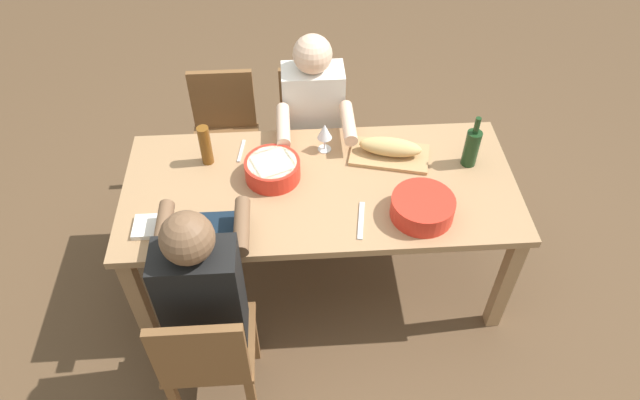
{
  "coord_description": "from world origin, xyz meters",
  "views": [
    {
      "loc": [
        0.13,
        2.03,
        2.74
      ],
      "look_at": [
        0.0,
        0.0,
        0.63
      ],
      "focal_mm": 32.43,
      "sensor_mm": 36.0,
      "label": 1
    }
  ],
  "objects_px": {
    "chair_far_right": "(208,355)",
    "cutting_board": "(389,155)",
    "bread_loaf": "(390,147)",
    "diner_far_right": "(204,291)",
    "dining_table": "(320,196)",
    "serving_bowl_pasta": "(272,168)",
    "beer_bottle": "(205,145)",
    "chair_near_right": "(225,132)",
    "wine_bottle": "(472,147)",
    "wine_glass": "(325,132)",
    "diner_near_center": "(314,119)",
    "chair_near_center": "(312,129)",
    "serving_bowl_fruit": "(423,206)",
    "napkin_stack": "(149,227)"
  },
  "relations": [
    {
      "from": "dining_table",
      "to": "chair_far_right",
      "type": "bearing_deg",
      "value": 54.65
    },
    {
      "from": "serving_bowl_pasta",
      "to": "napkin_stack",
      "type": "distance_m",
      "value": 0.65
    },
    {
      "from": "dining_table",
      "to": "serving_bowl_fruit",
      "type": "height_order",
      "value": "serving_bowl_fruit"
    },
    {
      "from": "dining_table",
      "to": "chair_near_center",
      "type": "xyz_separation_m",
      "value": [
        0.0,
        -0.75,
        -0.17
      ]
    },
    {
      "from": "diner_near_center",
      "to": "beer_bottle",
      "type": "relative_size",
      "value": 5.45
    },
    {
      "from": "dining_table",
      "to": "chair_near_center",
      "type": "bearing_deg",
      "value": -90.0
    },
    {
      "from": "cutting_board",
      "to": "wine_bottle",
      "type": "distance_m",
      "value": 0.41
    },
    {
      "from": "dining_table",
      "to": "serving_bowl_fruit",
      "type": "bearing_deg",
      "value": 153.05
    },
    {
      "from": "chair_near_right",
      "to": "serving_bowl_pasta",
      "type": "relative_size",
      "value": 3.09
    },
    {
      "from": "chair_near_right",
      "to": "napkin_stack",
      "type": "bearing_deg",
      "value": 74.98
    },
    {
      "from": "chair_near_right",
      "to": "wine_bottle",
      "type": "height_order",
      "value": "wine_bottle"
    },
    {
      "from": "napkin_stack",
      "to": "chair_far_right",
      "type": "bearing_deg",
      "value": 117.2
    },
    {
      "from": "napkin_stack",
      "to": "cutting_board",
      "type": "bearing_deg",
      "value": -160.27
    },
    {
      "from": "serving_bowl_fruit",
      "to": "wine_glass",
      "type": "relative_size",
      "value": 1.78
    },
    {
      "from": "chair_far_right",
      "to": "cutting_board",
      "type": "relative_size",
      "value": 2.12
    },
    {
      "from": "dining_table",
      "to": "diner_far_right",
      "type": "xyz_separation_m",
      "value": [
        0.53,
        0.57,
        0.04
      ]
    },
    {
      "from": "cutting_board",
      "to": "wine_glass",
      "type": "bearing_deg",
      "value": -12.95
    },
    {
      "from": "chair_near_right",
      "to": "wine_bottle",
      "type": "xyz_separation_m",
      "value": [
        -1.3,
        0.65,
        0.37
      ]
    },
    {
      "from": "chair_near_center",
      "to": "chair_far_right",
      "type": "bearing_deg",
      "value": 70.47
    },
    {
      "from": "chair_near_center",
      "to": "beer_bottle",
      "type": "distance_m",
      "value": 0.87
    },
    {
      "from": "dining_table",
      "to": "serving_bowl_pasta",
      "type": "relative_size",
      "value": 7.07
    },
    {
      "from": "chair_far_right",
      "to": "wine_bottle",
      "type": "relative_size",
      "value": 2.93
    },
    {
      "from": "chair_near_center",
      "to": "chair_near_right",
      "type": "xyz_separation_m",
      "value": [
        0.53,
        0.0,
        0.0
      ]
    },
    {
      "from": "serving_bowl_pasta",
      "to": "bread_loaf",
      "type": "xyz_separation_m",
      "value": [
        -0.6,
        -0.12,
        0.01
      ]
    },
    {
      "from": "chair_near_right",
      "to": "diner_far_right",
      "type": "bearing_deg",
      "value": 90.0
    },
    {
      "from": "cutting_board",
      "to": "beer_bottle",
      "type": "relative_size",
      "value": 1.82
    },
    {
      "from": "chair_near_center",
      "to": "napkin_stack",
      "type": "xyz_separation_m",
      "value": [
        0.8,
        0.99,
        0.27
      ]
    },
    {
      "from": "diner_far_right",
      "to": "beer_bottle",
      "type": "bearing_deg",
      "value": -88.01
    },
    {
      "from": "serving_bowl_pasta",
      "to": "wine_bottle",
      "type": "distance_m",
      "value": 1.0
    },
    {
      "from": "diner_near_center",
      "to": "chair_far_right",
      "type": "xyz_separation_m",
      "value": [
        0.53,
        1.32,
        -0.21
      ]
    },
    {
      "from": "chair_near_center",
      "to": "beer_bottle",
      "type": "xyz_separation_m",
      "value": [
        0.56,
        0.55,
        0.37
      ]
    },
    {
      "from": "chair_far_right",
      "to": "cutting_board",
      "type": "bearing_deg",
      "value": -134.03
    },
    {
      "from": "serving_bowl_fruit",
      "to": "wine_bottle",
      "type": "bearing_deg",
      "value": -131.81
    },
    {
      "from": "serving_bowl_pasta",
      "to": "bread_loaf",
      "type": "distance_m",
      "value": 0.61
    },
    {
      "from": "serving_bowl_fruit",
      "to": "diner_far_right",
      "type": "bearing_deg",
      "value": 18.66
    },
    {
      "from": "diner_far_right",
      "to": "serving_bowl_fruit",
      "type": "distance_m",
      "value": 1.05
    },
    {
      "from": "diner_far_right",
      "to": "bread_loaf",
      "type": "bearing_deg",
      "value": -140.25
    },
    {
      "from": "diner_near_center",
      "to": "wine_bottle",
      "type": "distance_m",
      "value": 0.91
    },
    {
      "from": "serving_bowl_pasta",
      "to": "napkin_stack",
      "type": "bearing_deg",
      "value": 28.15
    },
    {
      "from": "wine_glass",
      "to": "bread_loaf",
      "type": "bearing_deg",
      "value": 167.05
    },
    {
      "from": "cutting_board",
      "to": "beer_bottle",
      "type": "xyz_separation_m",
      "value": [
        0.93,
        -0.02,
        0.1
      ]
    },
    {
      "from": "chair_far_right",
      "to": "chair_near_right",
      "type": "relative_size",
      "value": 1.0
    },
    {
      "from": "chair_near_right",
      "to": "chair_far_right",
      "type": "bearing_deg",
      "value": 90.0
    },
    {
      "from": "dining_table",
      "to": "wine_bottle",
      "type": "distance_m",
      "value": 0.8
    },
    {
      "from": "diner_near_center",
      "to": "napkin_stack",
      "type": "bearing_deg",
      "value": 45.22
    },
    {
      "from": "wine_glass",
      "to": "napkin_stack",
      "type": "bearing_deg",
      "value": 30.55
    },
    {
      "from": "chair_near_right",
      "to": "napkin_stack",
      "type": "height_order",
      "value": "chair_near_right"
    },
    {
      "from": "dining_table",
      "to": "wine_bottle",
      "type": "xyz_separation_m",
      "value": [
        -0.77,
        -0.11,
        0.19
      ]
    },
    {
      "from": "bread_loaf",
      "to": "diner_far_right",
      "type": "bearing_deg",
      "value": 39.75
    },
    {
      "from": "serving_bowl_fruit",
      "to": "beer_bottle",
      "type": "distance_m",
      "value": 1.11
    }
  ]
}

